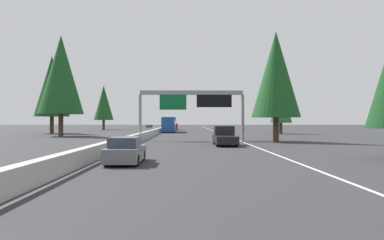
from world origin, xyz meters
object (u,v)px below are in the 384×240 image
pickup_far_right (224,136)px  conifer_left_mid (52,86)px  bus_near_right (169,124)px  minivan_far_center (174,126)px  sign_gantry_overhead (193,101)px  oncoming_near (150,129)px  conifer_right_mid (281,103)px  conifer_right_near (276,74)px  sedan_distant_b (126,151)px  conifer_left_far (104,103)px  conifer_left_near (61,75)px

pickup_far_right → conifer_left_mid: bearing=40.5°
bus_near_right → minivan_far_center: (17.92, -0.35, -0.77)m
conifer_left_mid → sign_gantry_overhead: bearing=-134.1°
oncoming_near → conifer_right_mid: conifer_right_mid is taller
minivan_far_center → conifer_left_mid: bearing=139.3°
conifer_right_near → conifer_right_mid: (25.41, -6.99, -2.11)m
minivan_far_center → oncoming_near: bearing=161.9°
sedan_distant_b → conifer_right_near: bearing=-32.4°
conifer_right_near → conifer_left_far: conifer_right_near is taller
conifer_right_mid → pickup_far_right: bearing=156.9°
conifer_right_near → conifer_left_far: bearing=29.7°
bus_near_right → conifer_left_mid: conifer_left_mid is taller
sign_gantry_overhead → conifer_right_mid: 28.20m
pickup_far_right → bus_near_right: bearing=10.1°
bus_near_right → conifer_left_far: conifer_left_far is taller
sedan_distant_b → conifer_left_near: (36.56, 15.92, 8.76)m
conifer_right_near → sign_gantry_overhead: bearing=75.3°
conifer_right_near → sedan_distant_b: bearing=147.6°
minivan_far_center → conifer_left_mid: (-25.44, 21.86, 7.87)m
oncoming_near → sedan_distant_b: bearing=4.4°
conifer_right_near → conifer_left_far: (56.05, 32.03, -0.55)m
sedan_distant_b → conifer_left_near: conifer_left_near is taller
minivan_far_center → conifer_right_near: 55.07m
oncoming_near → minivan_far_center: bearing=161.9°
sign_gantry_overhead → conifer_right_mid: (22.94, -16.38, 0.77)m
pickup_far_right → bus_near_right: 41.88m
sign_gantry_overhead → minivan_far_center: 50.83m
sign_gantry_overhead → conifer_left_near: (12.74, 20.07, 4.68)m
pickup_far_right → conifer_left_mid: (33.71, 28.82, 7.90)m
bus_near_right → conifer_right_near: (-35.07, -13.79, 5.93)m
conifer_right_mid → conifer_left_far: conifer_left_far is taller
sedan_distant_b → oncoming_near: (59.87, 4.63, 0.00)m
pickup_far_right → conifer_right_near: bearing=-46.5°
pickup_far_right → conifer_left_near: bearing=47.1°
conifer_left_mid → conifer_right_mid: bearing=-92.9°
sign_gantry_overhead → conifer_right_mid: size_ratio=1.39×
bus_near_right → sign_gantry_overhead: bearing=-172.3°
conifer_right_mid → conifer_left_near: conifer_left_near is taller
bus_near_right → conifer_right_mid: bearing=-114.9°
bus_near_right → minivan_far_center: bus_near_right is taller
sedan_distant_b → conifer_left_near: size_ratio=0.28×
conifer_left_far → sedan_distant_b: bearing=-166.6°
oncoming_near → conifer_left_near: (-23.31, 11.29, 8.76)m
conifer_left_mid → sedan_distant_b: bearing=-156.0°
sedan_distant_b → oncoming_near: same height
conifer_left_far → conifer_right_near: bearing=-150.3°
pickup_far_right → oncoming_near: bearing=14.7°
bus_near_right → conifer_right_mid: (-9.66, -20.78, 3.82)m
oncoming_near → conifer_left_mid: 21.90m
sign_gantry_overhead → oncoming_near: bearing=13.7°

